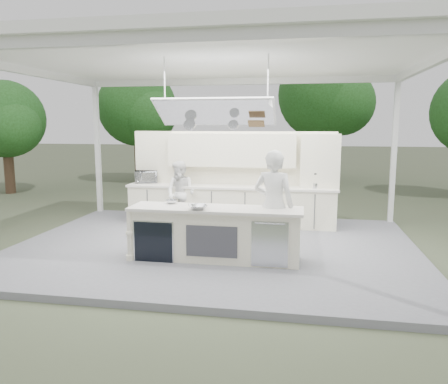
% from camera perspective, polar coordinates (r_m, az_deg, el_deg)
% --- Properties ---
extents(ground, '(90.00, 90.00, 0.00)m').
position_cam_1_polar(ground, '(8.93, -1.20, -7.68)').
color(ground, '#414A33').
rests_on(ground, ground).
extents(stage_deck, '(8.00, 6.00, 0.12)m').
position_cam_1_polar(stage_deck, '(8.92, -1.20, -7.31)').
color(stage_deck, slate).
rests_on(stage_deck, ground).
extents(tent, '(8.20, 6.20, 3.86)m').
position_cam_1_polar(tent, '(8.63, -1.28, 16.64)').
color(tent, white).
rests_on(tent, ground).
extents(demo_island, '(3.10, 0.79, 0.95)m').
position_cam_1_polar(demo_island, '(7.88, -1.27, -5.44)').
color(demo_island, white).
rests_on(demo_island, stage_deck).
extents(back_counter, '(5.08, 0.72, 0.95)m').
position_cam_1_polar(back_counter, '(10.61, 0.84, -1.70)').
color(back_counter, white).
rests_on(back_counter, stage_deck).
extents(back_wall_unit, '(5.05, 0.48, 2.25)m').
position_cam_1_polar(back_wall_unit, '(10.62, 3.41, 3.61)').
color(back_wall_unit, white).
rests_on(back_wall_unit, stage_deck).
extents(tree_cluster, '(19.55, 9.40, 5.85)m').
position_cam_1_polar(tree_cluster, '(18.28, 4.52, 11.15)').
color(tree_cluster, '#503828').
rests_on(tree_cluster, ground).
extents(head_chef, '(0.79, 0.59, 1.98)m').
position_cam_1_polar(head_chef, '(7.84, 6.49, -1.72)').
color(head_chef, silver).
rests_on(head_chef, stage_deck).
extents(sous_chef, '(0.90, 0.79, 1.56)m').
position_cam_1_polar(sous_chef, '(10.47, -5.67, -0.21)').
color(sous_chef, white).
rests_on(sous_chef, stage_deck).
extents(toaster_oven, '(0.65, 0.54, 0.31)m').
position_cam_1_polar(toaster_oven, '(11.26, -10.12, 1.99)').
color(toaster_oven, silver).
rests_on(toaster_oven, back_counter).
extents(bowl_large, '(0.44, 0.44, 0.08)m').
position_cam_1_polar(bowl_large, '(7.61, -3.44, -1.99)').
color(bowl_large, silver).
rests_on(bowl_large, demo_island).
extents(bowl_small, '(0.27, 0.27, 0.07)m').
position_cam_1_polar(bowl_small, '(8.23, -6.87, -1.27)').
color(bowl_small, '#B8BAC0').
rests_on(bowl_small, demo_island).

